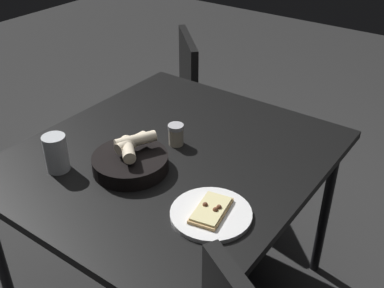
% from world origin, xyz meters
% --- Properties ---
extents(dining_table, '(1.10, 0.99, 0.72)m').
position_xyz_m(dining_table, '(0.00, 0.00, 0.66)').
color(dining_table, black).
rests_on(dining_table, ground).
extents(pizza_plate, '(0.24, 0.24, 0.04)m').
position_xyz_m(pizza_plate, '(0.19, 0.30, 0.73)').
color(pizza_plate, white).
rests_on(pizza_plate, dining_table).
extents(bread_basket, '(0.25, 0.25, 0.11)m').
position_xyz_m(bread_basket, '(0.15, -0.05, 0.76)').
color(bread_basket, black).
rests_on(bread_basket, dining_table).
extents(beer_glass, '(0.08, 0.08, 0.13)m').
position_xyz_m(beer_glass, '(0.30, -0.24, 0.78)').
color(beer_glass, silver).
rests_on(beer_glass, dining_table).
extents(pepper_shaker, '(0.06, 0.06, 0.08)m').
position_xyz_m(pepper_shaker, '(-0.06, -0.02, 0.76)').
color(pepper_shaker, '#BFB299').
rests_on(pepper_shaker, dining_table).
extents(chair_far, '(0.62, 0.62, 0.84)m').
position_xyz_m(chair_far, '(-0.67, -0.57, 0.48)').
color(chair_far, black).
rests_on(chair_far, ground).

